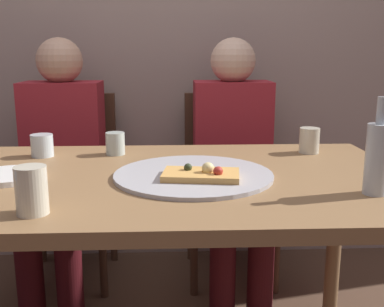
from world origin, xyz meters
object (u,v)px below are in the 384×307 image
at_px(pizza_slice_last, 202,174).
at_px(plate_stack, 9,176).
at_px(wine_glass, 115,143).
at_px(short_glass, 32,190).
at_px(wine_bottle, 377,157).
at_px(tumbler_far, 42,145).
at_px(tumbler_near, 309,140).
at_px(guest_in_sweater, 61,156).
at_px(dining_table, 147,198).
at_px(guest_in_beanie, 234,154).
at_px(pizza_tray, 193,175).
at_px(chair_left, 69,174).
at_px(chair_right, 229,172).

height_order(pizza_slice_last, plate_stack, pizza_slice_last).
xyz_separation_m(wine_glass, short_glass, (-0.12, -0.63, 0.02)).
xyz_separation_m(wine_bottle, tumbler_far, (-1.00, 0.49, -0.06)).
distance_m(tumbler_near, guest_in_sweater, 1.11).
relative_size(dining_table, tumbler_far, 20.22).
bearing_deg(guest_in_beanie, pizza_tray, 73.07).
xyz_separation_m(tumbler_far, short_glass, (0.14, -0.61, 0.02)).
distance_m(tumbler_near, guest_in_beanie, 0.49).
xyz_separation_m(dining_table, pizza_tray, (0.14, -0.03, 0.08)).
distance_m(plate_stack, chair_left, 0.90).
bearing_deg(chair_left, wine_glass, 118.28).
distance_m(wine_bottle, guest_in_sweater, 1.41).
distance_m(dining_table, chair_right, 0.94).
bearing_deg(guest_in_beanie, wine_glass, 39.57).
bearing_deg(chair_right, guest_in_sweater, 10.79).
bearing_deg(chair_left, pizza_tray, 123.04).
distance_m(chair_left, chair_right, 0.79).
relative_size(tumbler_near, plate_stack, 0.45).
xyz_separation_m(pizza_slice_last, wine_bottle, (0.45, -0.13, 0.08)).
height_order(pizza_tray, wine_glass, wine_glass).
xyz_separation_m(tumbler_near, guest_in_sweater, (-1.02, 0.41, -0.14)).
bearing_deg(chair_left, chair_right, -180.00).
relative_size(short_glass, guest_in_sweater, 0.10).
distance_m(pizza_tray, plate_stack, 0.55).
xyz_separation_m(plate_stack, chair_left, (-0.02, 0.87, -0.23)).
distance_m(short_glass, guest_in_beanie, 1.21).
xyz_separation_m(short_glass, chair_right, (0.61, 1.19, -0.28)).
height_order(pizza_tray, chair_right, chair_right).
bearing_deg(plate_stack, short_glass, -62.57).
xyz_separation_m(short_glass, guest_in_sweater, (-0.18, 1.04, -0.15)).
distance_m(tumbler_near, short_glass, 1.04).
bearing_deg(wine_glass, dining_table, -66.34).
height_order(pizza_slice_last, wine_bottle, wine_bottle).
distance_m(tumbler_far, guest_in_sweater, 0.45).
relative_size(tumbler_far, wine_glass, 0.98).
bearing_deg(tumbler_near, chair_right, 111.75).
bearing_deg(tumbler_far, pizza_slice_last, -32.83).
relative_size(pizza_tray, plate_stack, 2.31).
distance_m(pizza_slice_last, wine_glass, 0.48).
distance_m(short_glass, chair_right, 1.36).
height_order(dining_table, tumbler_far, tumbler_far).
bearing_deg(short_glass, wine_glass, 79.30).
distance_m(pizza_slice_last, tumbler_far, 0.66).
bearing_deg(short_glass, chair_right, 62.71).
bearing_deg(dining_table, chair_right, 66.87).
distance_m(pizza_tray, chair_right, 0.94).
relative_size(dining_table, guest_in_beanie, 1.39).
height_order(plate_stack, chair_right, chair_right).
bearing_deg(tumbler_far, short_glass, -76.94).
bearing_deg(pizza_tray, chair_right, 75.85).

